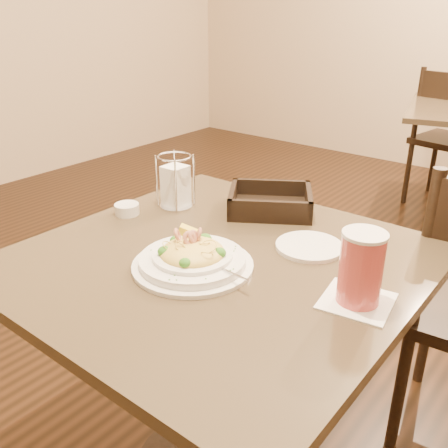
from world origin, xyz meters
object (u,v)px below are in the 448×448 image
Objects in this scene: napkin_caddy at (176,185)px; side_plate at (309,246)px; main_table at (219,338)px; bread_basket at (270,204)px; butter_ramekin at (127,209)px; pasta_bowl at (192,257)px; drink_glass at (361,269)px.

napkin_caddy reaches higher than side_plate.
napkin_caddy is at bearing 150.40° from main_table.
main_table is 5.66× the size of napkin_caddy.
main_table is 2.99× the size of bread_basket.
butter_ramekin is at bearing 173.73° from main_table.
pasta_bowl is 1.98× the size of drink_glass.
bread_basket is at bearing 42.07° from butter_ramekin.
napkin_caddy reaches higher than drink_glass.
drink_glass reaches higher than butter_ramekin.
bread_basket is 0.26m from side_plate.
pasta_bowl reaches higher than butter_ramekin.
pasta_bowl is 0.38m from napkin_caddy.
napkin_caddy is 0.16m from butter_ramekin.
drink_glass is at bearing 4.16° from main_table.
butter_ramekin is (-0.31, -0.28, -0.01)m from bread_basket.
side_plate is 0.54m from butter_ramekin.
bread_basket is at bearing 146.24° from side_plate.
main_table is at bearing 78.48° from pasta_bowl.
napkin_caddy reaches higher than main_table.
pasta_bowl is 0.38m from butter_ramekin.
side_plate is (0.45, 0.00, -0.06)m from napkin_caddy.
pasta_bowl is (-0.02, -0.08, 0.26)m from main_table.
main_table is 2.90× the size of pasta_bowl.
drink_glass reaches higher than bread_basket.
bread_basket is at bearing 144.37° from drink_glass.
drink_glass is at bearing -37.56° from side_plate.
bread_basket is 1.90× the size of napkin_caddy.
drink_glass is at bearing -1.29° from butter_ramekin.
drink_glass is 0.67m from napkin_caddy.
napkin_caddy is 0.46m from side_plate.
bread_basket is 0.41m from butter_ramekin.
pasta_bowl is at bearing -101.52° from main_table.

